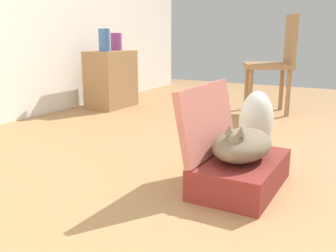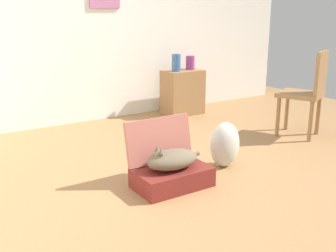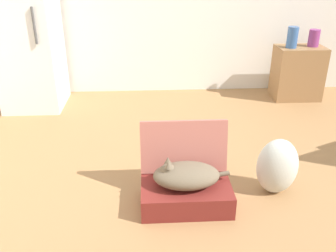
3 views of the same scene
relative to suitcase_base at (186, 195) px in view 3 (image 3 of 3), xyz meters
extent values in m
plane|color=#9E7247|center=(0.29, 0.13, -0.08)|extent=(7.68, 7.68, 0.00)
cube|color=maroon|center=(0.00, 0.00, 0.00)|extent=(0.60, 0.37, 0.16)
cube|color=#B26356|center=(0.00, 0.20, 0.27)|extent=(0.60, 0.11, 0.37)
ellipsoid|color=brown|center=(0.00, 0.00, 0.16)|extent=(0.44, 0.28, 0.15)
sphere|color=brown|center=(-0.12, 0.00, 0.19)|extent=(0.11, 0.11, 0.11)
cone|color=brown|center=(-0.12, -0.03, 0.26)|extent=(0.05, 0.05, 0.05)
cone|color=brown|center=(-0.12, 0.03, 0.26)|extent=(0.05, 0.05, 0.05)
cylinder|color=brown|center=(0.20, 0.04, 0.12)|extent=(0.20, 0.03, 0.07)
ellipsoid|color=silver|center=(0.65, 0.12, 0.13)|extent=(0.29, 0.22, 0.42)
cube|color=silver|center=(-1.49, 1.93, 0.77)|extent=(0.60, 0.64, 1.70)
cylinder|color=#4C4C4C|center=(-1.30, 1.59, 0.86)|extent=(0.02, 0.02, 0.35)
cube|color=olive|center=(1.49, 1.98, 0.22)|extent=(0.53, 0.34, 0.61)
cylinder|color=#38609E|center=(1.36, 1.95, 0.64)|extent=(0.12, 0.12, 0.23)
cylinder|color=#8C387A|center=(1.62, 1.99, 0.62)|extent=(0.12, 0.12, 0.19)
camera|label=1|loc=(-1.81, -0.58, 0.71)|focal=40.68mm
camera|label=2|loc=(-1.68, -2.52, 1.28)|focal=43.40mm
camera|label=3|loc=(-0.24, -2.05, 1.49)|focal=39.51mm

